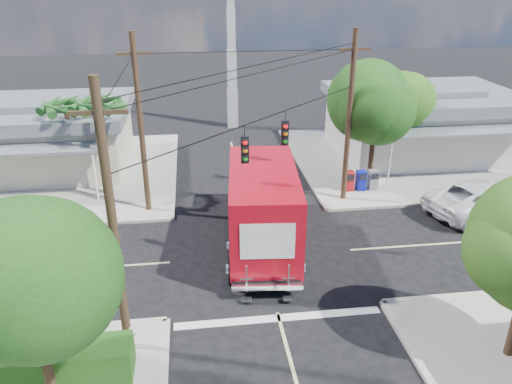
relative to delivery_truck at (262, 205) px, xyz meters
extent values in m
plane|color=black|center=(-0.15, -1.05, -1.99)|extent=(120.00, 120.00, 0.00)
cube|color=#ADA89C|center=(10.85, 9.95, -1.92)|extent=(14.00, 14.00, 0.14)
cube|color=#B4AFA0|center=(3.85, 9.95, -1.92)|extent=(0.25, 14.00, 0.14)
cube|color=#B4AFA0|center=(10.85, 2.95, -1.92)|extent=(14.00, 0.25, 0.14)
cube|color=#ADA89C|center=(-11.15, 9.95, -1.92)|extent=(14.00, 14.00, 0.14)
cube|color=#B4AFA0|center=(-4.15, 9.95, -1.92)|extent=(0.25, 14.00, 0.14)
cube|color=#B4AFA0|center=(-11.15, 2.95, -1.92)|extent=(14.00, 0.25, 0.14)
cube|color=beige|center=(-0.15, 8.95, -1.98)|extent=(0.12, 12.00, 0.01)
cube|color=beige|center=(9.85, -1.05, -1.98)|extent=(12.00, 0.12, 0.01)
cube|color=beige|center=(-10.15, -1.05, -1.98)|extent=(12.00, 0.12, 0.01)
cube|color=silver|center=(-0.15, -5.35, -1.98)|extent=(7.50, 0.40, 0.01)
cube|color=beige|center=(12.35, 10.95, -0.15)|extent=(11.00, 8.00, 3.40)
cube|color=gray|center=(12.35, 10.95, 1.90)|extent=(11.80, 8.80, 0.70)
cube|color=gray|center=(12.35, 10.95, 2.40)|extent=(6.05, 4.40, 0.50)
cube|color=gray|center=(12.35, 6.05, 1.05)|extent=(9.90, 1.80, 0.15)
cylinder|color=silver|center=(7.95, 5.25, -0.40)|extent=(0.12, 0.12, 2.90)
cube|color=beige|center=(-12.15, 11.45, -0.25)|extent=(10.00, 8.00, 3.20)
cube|color=gray|center=(-12.15, 11.45, 1.70)|extent=(10.80, 8.80, 0.70)
cube|color=gray|center=(-12.15, 11.45, 2.20)|extent=(5.50, 4.40, 0.50)
cube|color=gray|center=(-12.15, 6.55, 0.85)|extent=(9.00, 1.80, 0.15)
cylinder|color=silver|center=(-8.15, 5.75, -0.50)|extent=(0.12, 0.12, 2.70)
cube|color=silver|center=(0.35, 18.95, -0.49)|extent=(0.80, 0.80, 3.00)
cube|color=silver|center=(0.35, 18.95, 2.51)|extent=(0.70, 0.70, 3.00)
cube|color=silver|center=(0.35, 18.95, 5.51)|extent=(0.60, 0.60, 3.00)
cylinder|color=#422D1C|center=(-7.15, -8.55, 0.01)|extent=(0.28, 0.28, 3.71)
sphere|color=#204715|center=(-7.15, -8.55, 2.33)|extent=(3.71, 3.71, 3.71)
sphere|color=#204715|center=(-7.55, -8.35, 2.56)|extent=(3.02, 3.02, 3.02)
sphere|color=#204715|center=(-6.80, -8.85, 2.21)|extent=(3.25, 3.25, 3.25)
cylinder|color=#422D1C|center=(7.05, 5.75, 0.20)|extent=(0.28, 0.28, 4.10)
sphere|color=#204715|center=(7.05, 5.75, 2.76)|extent=(4.10, 4.10, 4.10)
sphere|color=#204715|center=(6.65, 5.95, 3.02)|extent=(3.33, 3.33, 3.33)
sphere|color=#204715|center=(7.40, 5.45, 2.63)|extent=(3.58, 3.58, 3.58)
cylinder|color=#422D1C|center=(9.65, 7.95, -0.06)|extent=(0.28, 0.28, 3.58)
sphere|color=#386819|center=(9.65, 7.95, 2.18)|extent=(3.58, 3.58, 3.58)
sphere|color=#386819|center=(9.25, 8.15, 2.41)|extent=(2.91, 2.91, 2.91)
sphere|color=#386819|center=(10.00, 7.65, 2.07)|extent=(3.14, 3.14, 3.14)
cylinder|color=#422D1C|center=(-7.65, 6.45, 0.65)|extent=(0.24, 0.24, 5.00)
cone|color=#245A22|center=(-6.75, 6.45, 3.25)|extent=(0.50, 2.06, 0.98)
cone|color=#245A22|center=(-7.09, 7.16, 3.25)|extent=(1.92, 1.68, 0.98)
cone|color=#245A22|center=(-7.85, 7.33, 3.25)|extent=(2.12, 0.95, 0.98)
cone|color=#245A22|center=(-8.46, 6.84, 3.25)|extent=(1.34, 2.07, 0.98)
cone|color=#245A22|center=(-8.46, 6.06, 3.25)|extent=(1.34, 2.07, 0.98)
cone|color=#245A22|center=(-7.85, 5.57, 3.25)|extent=(2.12, 0.95, 0.98)
cone|color=#245A22|center=(-7.09, 5.75, 3.25)|extent=(1.92, 1.68, 0.98)
cylinder|color=#422D1C|center=(-9.65, 7.95, 0.45)|extent=(0.24, 0.24, 4.60)
cone|color=#245A22|center=(-8.75, 7.95, 2.85)|extent=(0.50, 2.06, 0.98)
cone|color=#245A22|center=(-9.09, 8.66, 2.85)|extent=(1.92, 1.68, 0.98)
cone|color=#245A22|center=(-9.85, 8.83, 2.85)|extent=(2.12, 0.95, 0.98)
cone|color=#245A22|center=(-10.46, 8.34, 2.85)|extent=(1.34, 2.07, 0.98)
cone|color=#245A22|center=(-10.46, 7.56, 2.85)|extent=(1.34, 2.07, 0.98)
cone|color=#245A22|center=(-9.85, 7.07, 2.85)|extent=(2.12, 0.95, 0.98)
cone|color=#245A22|center=(-9.09, 7.25, 2.85)|extent=(1.92, 1.68, 0.98)
cylinder|color=#473321|center=(-5.35, -6.25, 2.51)|extent=(0.28, 0.28, 9.00)
cube|color=#473321|center=(-5.35, -6.25, 6.01)|extent=(1.60, 0.12, 0.12)
cylinder|color=#473321|center=(5.05, 4.15, 2.51)|extent=(0.28, 0.28, 9.00)
cube|color=#473321|center=(5.05, 4.15, 6.01)|extent=(1.60, 0.12, 0.12)
cylinder|color=#473321|center=(-5.35, 4.15, 2.51)|extent=(0.28, 0.28, 9.00)
cube|color=#473321|center=(-5.35, 4.15, 6.01)|extent=(1.60, 0.12, 0.12)
cylinder|color=black|center=(-0.15, -1.05, 4.21)|extent=(10.43, 10.43, 0.04)
cube|color=black|center=(-0.95, -1.85, 3.26)|extent=(0.30, 0.24, 1.05)
sphere|color=red|center=(-0.95, -1.99, 3.59)|extent=(0.20, 0.20, 0.20)
cube|color=black|center=(0.95, 0.05, 3.26)|extent=(0.30, 0.24, 1.05)
sphere|color=red|center=(0.95, -0.09, 3.59)|extent=(0.20, 0.20, 0.20)
cube|color=silver|center=(-7.95, -6.65, -1.50)|extent=(5.94, 0.05, 0.08)
cube|color=silver|center=(-7.95, -6.65, -1.10)|extent=(5.94, 0.05, 0.08)
cube|color=silver|center=(-5.15, -6.65, -1.35)|extent=(0.09, 0.06, 1.00)
cube|color=#1C4514|center=(-8.15, -7.45, -1.30)|extent=(6.20, 1.20, 1.10)
cube|color=#A81113|center=(5.65, 5.15, -1.30)|extent=(0.50, 0.50, 1.10)
cube|color=#0A139B|center=(6.35, 5.15, -1.30)|extent=(0.50, 0.50, 1.10)
cube|color=slate|center=(7.05, 5.15, -1.30)|extent=(0.50, 0.50, 1.10)
cube|color=black|center=(0.02, 0.18, -1.37)|extent=(3.39, 8.92, 0.28)
cube|color=red|center=(0.34, 3.57, -0.48)|extent=(2.85, 2.15, 2.46)
cube|color=black|center=(0.41, 4.35, -0.03)|extent=(2.36, 0.50, 1.06)
cube|color=silver|center=(0.44, 4.57, -1.26)|extent=(2.57, 0.38, 0.39)
cube|color=red|center=(-0.08, -0.82, 0.30)|extent=(3.40, 6.72, 3.24)
cube|color=white|center=(1.33, -0.96, 0.47)|extent=(0.40, 4.01, 1.45)
cube|color=white|center=(-1.49, -0.69, 0.47)|extent=(0.40, 4.01, 1.45)
cube|color=white|center=(-0.39, -4.07, 0.47)|extent=(2.01, 0.21, 1.45)
cube|color=silver|center=(-0.40, -4.22, -1.37)|extent=(2.70, 0.53, 0.20)
cube|color=silver|center=(-1.19, -4.29, -0.93)|extent=(0.51, 0.11, 1.12)
cube|color=silver|center=(0.36, -4.44, -0.93)|extent=(0.51, 0.11, 1.12)
cylinder|color=black|center=(-0.96, 3.53, -1.37)|extent=(0.47, 1.26, 1.23)
cylinder|color=black|center=(1.60, 3.28, -1.37)|extent=(0.47, 1.26, 1.23)
cylinder|color=black|center=(-1.57, -2.93, -1.37)|extent=(0.47, 1.26, 1.23)
cylinder|color=black|center=(0.99, -3.17, -1.37)|extent=(0.47, 1.26, 1.23)
imported|color=silver|center=(11.61, 1.69, -1.13)|extent=(6.71, 4.52, 1.71)
camera|label=1|loc=(-2.87, -19.68, 9.47)|focal=35.00mm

